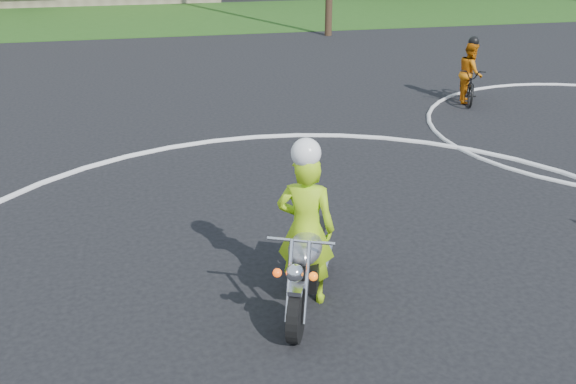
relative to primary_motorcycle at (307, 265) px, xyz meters
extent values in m
cube|color=#1E4714|center=(0.43, 24.54, -0.56)|extent=(120.00, 10.00, 0.02)
torus|color=silver|center=(0.43, 0.54, -0.56)|extent=(12.12, 12.12, 0.12)
cylinder|color=black|center=(-0.29, -0.68, -0.23)|extent=(0.38, 0.67, 0.67)
cylinder|color=black|center=(0.32, 0.76, -0.23)|extent=(0.38, 0.67, 0.67)
cube|color=black|center=(0.03, 0.09, -0.12)|extent=(0.53, 0.69, 0.33)
ellipsoid|color=#A2A1A6|center=(-0.05, -0.11, 0.30)|extent=(0.65, 0.81, 0.31)
cube|color=black|center=(0.16, 0.40, 0.25)|extent=(0.53, 0.73, 0.11)
cylinder|color=white|center=(-0.35, -0.56, 0.15)|extent=(0.20, 0.39, 0.90)
cylinder|color=white|center=(-0.16, -0.63, 0.15)|extent=(0.20, 0.39, 0.90)
cube|color=silver|center=(-0.30, -0.70, 0.12)|extent=(0.24, 0.29, 0.06)
cylinder|color=white|center=(-0.18, -0.42, 0.57)|extent=(0.73, 0.34, 0.04)
sphere|color=white|center=(-0.33, -0.78, 0.38)|extent=(0.20, 0.20, 0.20)
sphere|color=#E5460B|center=(-0.51, -0.68, 0.34)|extent=(0.10, 0.10, 0.10)
sphere|color=#F15C0C|center=(-0.14, -0.84, 0.34)|extent=(0.10, 0.10, 0.10)
cylinder|color=white|center=(0.37, 0.43, -0.23)|extent=(0.43, 0.86, 0.09)
imported|color=#A7E017|center=(0.01, 0.14, 0.42)|extent=(0.85, 0.71, 1.97)
sphere|color=white|center=(-0.01, 0.09, 1.43)|extent=(0.35, 0.35, 0.35)
imported|color=black|center=(6.35, 8.28, -0.11)|extent=(1.18, 1.86, 0.93)
imported|color=#CE6B0A|center=(6.35, 8.28, 0.20)|extent=(0.80, 0.90, 1.54)
sphere|color=black|center=(6.35, 8.28, 0.99)|extent=(0.27, 0.27, 0.27)
camera|label=1|loc=(-1.68, -6.65, 3.97)|focal=40.00mm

